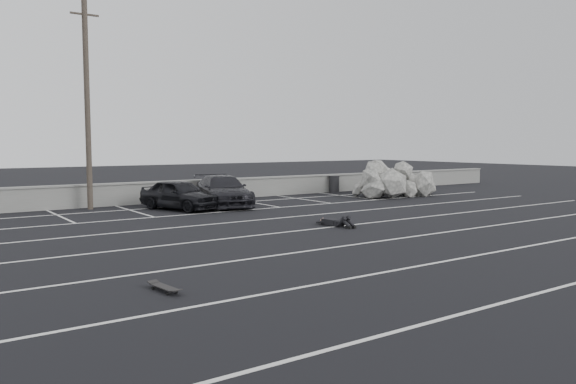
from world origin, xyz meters
TOP-DOWN VIEW (x-y plane):
  - ground at (0.00, 0.00)m, footprint 120.00×120.00m
  - seawall at (0.00, 14.00)m, footprint 50.00×0.45m
  - stall_lines at (-0.08, 4.41)m, footprint 36.00×20.05m
  - car_left at (-0.14, 10.81)m, footprint 2.76×4.23m
  - car_right at (2.14, 11.06)m, footprint 3.04×5.18m
  - utility_pole at (-3.32, 13.20)m, footprint 1.20×0.24m
  - trash_bin at (10.93, 13.60)m, footprint 0.66×0.66m
  - riprap_pile at (12.27, 9.76)m, footprint 5.94×4.48m
  - person at (2.37, 3.37)m, footprint 1.01×2.21m
  - skateboard at (-6.00, -1.71)m, footprint 0.32×0.86m

SIDE VIEW (x-z plane):
  - ground at x=0.00m, z-range 0.00..0.00m
  - stall_lines at x=-0.08m, z-range 0.00..0.01m
  - skateboard at x=-6.00m, z-range 0.03..0.13m
  - person at x=2.37m, z-range 0.00..0.43m
  - trash_bin at x=10.93m, z-range 0.01..1.00m
  - riprap_pile at x=12.27m, z-range -0.10..1.19m
  - seawall at x=0.00m, z-range 0.02..1.08m
  - car_left at x=-0.14m, z-range 0.00..1.34m
  - car_right at x=2.14m, z-range 0.00..1.41m
  - utility_pole at x=-3.32m, z-range 0.06..9.08m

